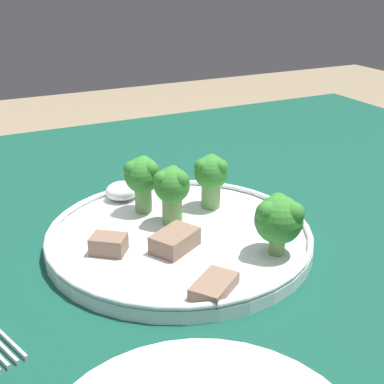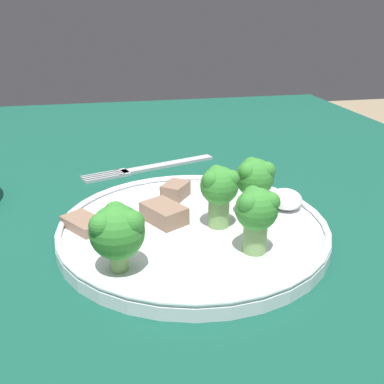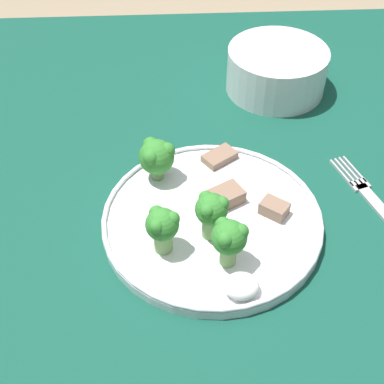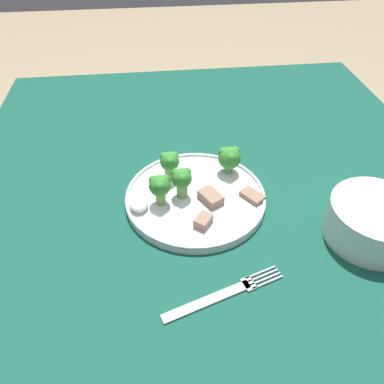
{
  "view_description": "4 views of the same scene",
  "coord_description": "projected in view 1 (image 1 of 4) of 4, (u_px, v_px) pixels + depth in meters",
  "views": [
    {
      "loc": [
        0.14,
        0.39,
        0.99
      ],
      "look_at": [
        -0.07,
        -0.04,
        0.79
      ],
      "focal_mm": 50.0,
      "sensor_mm": 36.0,
      "label": 1
    },
    {
      "loc": [
        -0.45,
        0.04,
        0.94
      ],
      "look_at": [
        -0.03,
        -0.05,
        0.77
      ],
      "focal_mm": 42.0,
      "sensor_mm": 36.0,
      "label": 2
    },
    {
      "loc": [
        -0.1,
        -0.47,
        1.22
      ],
      "look_at": [
        -0.08,
        -0.03,
        0.78
      ],
      "focal_mm": 50.0,
      "sensor_mm": 36.0,
      "label": 3
    },
    {
      "loc": [
        0.46,
        -0.11,
        1.22
      ],
      "look_at": [
        -0.04,
        -0.05,
        0.77
      ],
      "focal_mm": 35.0,
      "sensor_mm": 36.0,
      "label": 4
    }
  ],
  "objects": [
    {
      "name": "meat_slice_rear_slice",
      "position": [
        109.0,
        244.0,
        0.5
      ],
      "size": [
        0.04,
        0.04,
        0.02
      ],
      "color": "#846651",
      "rests_on": "dinner_plate"
    },
    {
      "name": "dinner_plate",
      "position": [
        179.0,
        236.0,
        0.54
      ],
      "size": [
        0.26,
        0.26,
        0.02
      ],
      "color": "white",
      "rests_on": "table"
    },
    {
      "name": "meat_slice_middle_slice",
      "position": [
        214.0,
        286.0,
        0.44
      ],
      "size": [
        0.05,
        0.05,
        0.01
      ],
      "color": "#846651",
      "rests_on": "dinner_plate"
    },
    {
      "name": "broccoli_floret_front_left",
      "position": [
        142.0,
        176.0,
        0.57
      ],
      "size": [
        0.04,
        0.04,
        0.06
      ],
      "color": "#709E56",
      "rests_on": "dinner_plate"
    },
    {
      "name": "broccoli_floret_near_rim_left",
      "position": [
        172.0,
        188.0,
        0.54
      ],
      "size": [
        0.04,
        0.04,
        0.06
      ],
      "color": "#709E56",
      "rests_on": "dinner_plate"
    },
    {
      "name": "sauce_dollop",
      "position": [
        122.0,
        191.0,
        0.61
      ],
      "size": [
        0.04,
        0.03,
        0.02
      ],
      "color": "white",
      "rests_on": "dinner_plate"
    },
    {
      "name": "broccoli_floret_center_left",
      "position": [
        211.0,
        175.0,
        0.58
      ],
      "size": [
        0.04,
        0.04,
        0.06
      ],
      "color": "#709E56",
      "rests_on": "dinner_plate"
    },
    {
      "name": "table",
      "position": [
        144.0,
        356.0,
        0.52
      ],
      "size": [
        1.3,
        1.01,
        0.73
      ],
      "color": "#114738",
      "rests_on": "ground_plane"
    },
    {
      "name": "meat_slice_front_slice",
      "position": [
        175.0,
        241.0,
        0.5
      ],
      "size": [
        0.05,
        0.05,
        0.02
      ],
      "color": "#846651",
      "rests_on": "dinner_plate"
    },
    {
      "name": "broccoli_floret_back_left",
      "position": [
        279.0,
        218.0,
        0.49
      ],
      "size": [
        0.05,
        0.05,
        0.06
      ],
      "color": "#709E56",
      "rests_on": "dinner_plate"
    }
  ]
}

